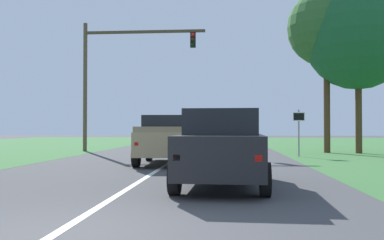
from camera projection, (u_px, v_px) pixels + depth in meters
The scene contains 8 objects.
ground_plane at pixel (167, 165), 16.35m from camera, with size 120.00×120.00×0.00m, color #424244.
lane_centre_stripe at pixel (46, 240), 5.39m from camera, with size 0.16×40.05×0.01m, color white.
red_suv_near at pixel (222, 146), 10.37m from camera, with size 2.26×4.72×1.87m.
pickup_truck_lead at pixel (168, 139), 16.70m from camera, with size 2.34×5.04×1.92m.
traffic_light at pixel (116, 66), 25.72m from camera, with size 7.53×0.40×7.89m.
keep_moving_sign at pixel (299, 126), 20.96m from camera, with size 0.60×0.09×2.34m.
oak_tree_right at pixel (358, 37), 23.67m from camera, with size 5.93×5.93×9.53m.
extra_tree_1 at pixel (326, 28), 24.21m from camera, with size 4.47×4.47×9.47m.
Camera 1 is at (2.31, -5.23, 1.44)m, focal length 39.33 mm.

